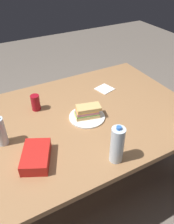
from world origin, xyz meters
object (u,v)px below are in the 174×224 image
at_px(paper_plate, 87,117).
at_px(chip_bag, 36,156).
at_px(sandwich, 87,111).
at_px(water_bottle_tall, 117,145).
at_px(water_bottle_spare, 0,131).
at_px(soda_can_red, 36,103).
at_px(dining_table, 72,126).

bearing_deg(paper_plate, chip_bag, -154.13).
height_order(sandwich, water_bottle_tall, water_bottle_tall).
relative_size(paper_plate, water_bottle_spare, 1.25).
bearing_deg(water_bottle_tall, soda_can_red, 109.67).
bearing_deg(soda_can_red, dining_table, -49.89).
xyz_separation_m(dining_table, chip_bag, (-0.35, -0.26, 0.11)).
height_order(water_bottle_tall, water_bottle_spare, water_bottle_tall).
height_order(chip_bag, water_bottle_tall, water_bottle_tall).
distance_m(water_bottle_tall, water_bottle_spare, 0.70).
bearing_deg(water_bottle_spare, soda_can_red, 39.83).
bearing_deg(soda_can_red, water_bottle_spare, -140.17).
relative_size(chip_bag, water_bottle_spare, 1.11).
bearing_deg(water_bottle_tall, chip_bag, 153.05).
bearing_deg(chip_bag, soda_can_red, -172.08).
relative_size(dining_table, soda_can_red, 14.94).
distance_m(soda_can_red, chip_bag, 0.51).
bearing_deg(dining_table, paper_plate, -24.99).
height_order(chip_bag, water_bottle_spare, water_bottle_spare).
bearing_deg(paper_plate, water_bottle_spare, 177.73).
bearing_deg(sandwich, dining_table, 156.30).
bearing_deg(soda_can_red, sandwich, -42.75).
height_order(paper_plate, sandwich, sandwich).
xyz_separation_m(sandwich, soda_can_red, (-0.29, 0.27, 0.01)).
xyz_separation_m(paper_plate, sandwich, (0.00, 0.00, 0.05)).
distance_m(sandwich, water_bottle_tall, 0.43).
bearing_deg(sandwich, water_bottle_spare, 177.83).
xyz_separation_m(dining_table, water_bottle_spare, (-0.49, -0.02, 0.17)).
xyz_separation_m(soda_can_red, chip_bag, (-0.16, -0.49, -0.03)).
bearing_deg(dining_table, soda_can_red, 130.11).
distance_m(sandwich, soda_can_red, 0.40).
xyz_separation_m(paper_plate, chip_bag, (-0.45, -0.22, 0.03)).
bearing_deg(chip_bag, water_bottle_tall, 88.98).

